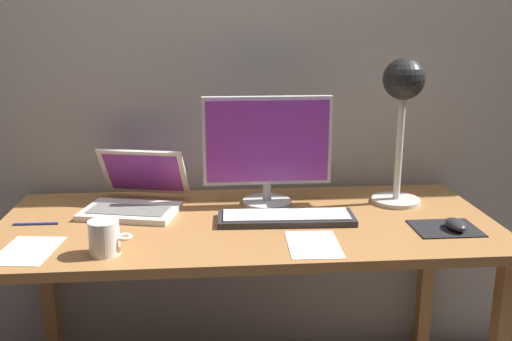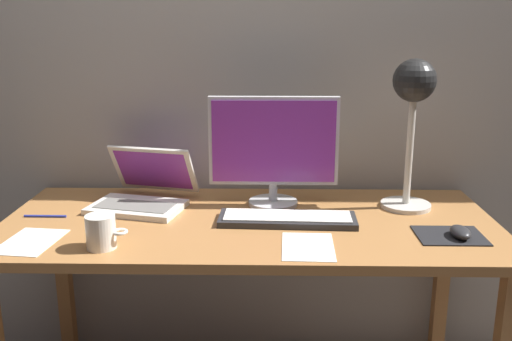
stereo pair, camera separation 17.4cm
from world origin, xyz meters
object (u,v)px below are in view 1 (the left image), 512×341
Objects in this scene: monitor at (267,147)px; pen at (36,224)px; desk_lamp at (403,99)px; coffee_mug at (105,238)px; keyboard_main at (286,218)px; mouse at (456,225)px; laptop at (137,192)px.

monitor reaches higher than pen.
desk_lamp is 1.27m from pen.
coffee_mug reaches higher than pen.
monitor is 0.27m from keyboard_main.
pen is at bearing 136.12° from coffee_mug.
pen is at bearing -169.14° from monitor.
monitor is at bearing 151.22° from mouse.
coffee_mug is (-0.49, -0.40, -0.16)m from monitor.
mouse reaches higher than keyboard_main.
mouse is 1.32m from pen.
laptop reaches higher than coffee_mug.
pen is (-0.75, -0.14, -0.20)m from monitor.
desk_lamp is at bearing -2.06° from monitor.
keyboard_main is at bearing -2.28° from pen.
desk_lamp is (0.46, -0.02, 0.16)m from monitor.
laptop is (-0.45, 0.00, -0.15)m from monitor.
coffee_mug is at bearing -157.63° from keyboard_main.
pen is at bearing -154.07° from laptop.
keyboard_main is 0.53m from laptop.
monitor is 0.49m from desk_lamp.
laptop is at bearing 163.02° from mouse.
keyboard_main is at bearing -159.01° from desk_lamp.
mouse is at bearing -6.97° from pen.
desk_lamp is at bearing 107.95° from mouse.
mouse is at bearing -72.05° from desk_lamp.
coffee_mug is (-1.05, -0.09, 0.03)m from mouse.
laptop is at bearing 160.13° from keyboard_main.
monitor is at bearing -0.33° from laptop.
keyboard_main is at bearing -75.91° from monitor.
mouse is at bearing -16.98° from laptop.
pen is (-0.80, 0.03, -0.01)m from keyboard_main.
desk_lamp reaches higher than mouse.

